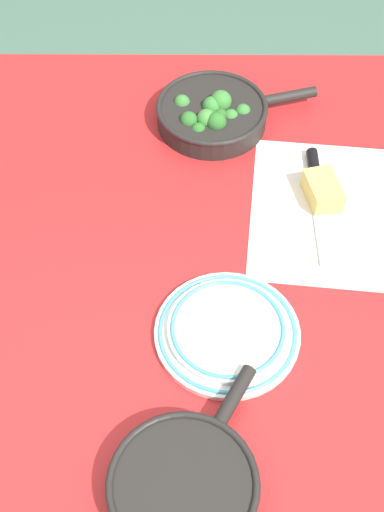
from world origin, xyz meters
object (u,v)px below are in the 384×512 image
at_px(skillet_broccoli, 211,113).
at_px(grater_knife, 315,189).
at_px(cheese_block, 321,191).
at_px(dinner_plate_stack, 225,331).
at_px(skillet_eggs, 181,486).

distance_m(skillet_broccoli, grater_knife, 0.29).
xyz_separation_m(grater_knife, cheese_block, (0.02, 0.01, 0.02)).
xyz_separation_m(skillet_broccoli, dinner_plate_stack, (0.55, 0.02, -0.02)).
relative_size(skillet_eggs, dinner_plate_stack, 1.23).
height_order(skillet_eggs, cheese_block, skillet_eggs).
relative_size(cheese_block, dinner_plate_stack, 0.41).
bearing_deg(skillet_broccoli, skillet_eggs, -109.78).
height_order(skillet_broccoli, skillet_eggs, skillet_broccoli).
distance_m(cheese_block, dinner_plate_stack, 0.38).
height_order(cheese_block, dinner_plate_stack, cheese_block).
height_order(grater_knife, dinner_plate_stack, dinner_plate_stack).
height_order(skillet_eggs, dinner_plate_stack, skillet_eggs).
relative_size(grater_knife, dinner_plate_stack, 1.16).
distance_m(skillet_eggs, grater_knife, 0.67).
distance_m(skillet_broccoli, skillet_eggs, 0.83).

